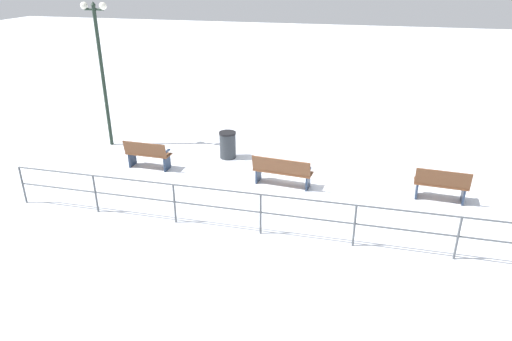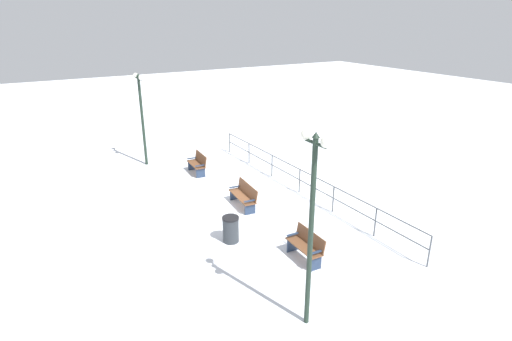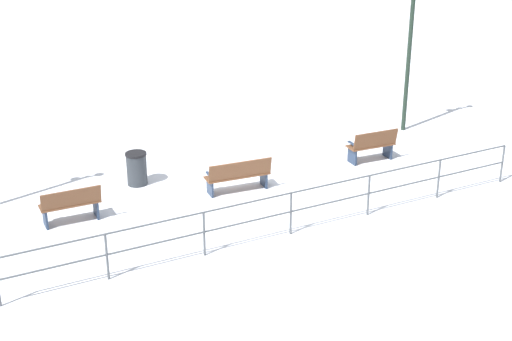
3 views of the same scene
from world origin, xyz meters
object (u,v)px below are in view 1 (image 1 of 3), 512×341
(lamppost_middle, at_px, (100,56))
(bench_second, at_px, (282,171))
(bench_nearest, at_px, (441,184))
(bench_third, at_px, (148,154))
(trash_bin, at_px, (228,145))

(lamppost_middle, bearing_deg, bench_second, -106.01)
(bench_nearest, xyz_separation_m, bench_third, (0.09, 8.41, -0.00))
(trash_bin, bearing_deg, bench_nearest, -103.60)
(bench_second, bearing_deg, bench_nearest, -82.94)
(bench_second, relative_size, bench_third, 1.22)
(bench_nearest, distance_m, bench_second, 4.21)
(bench_nearest, xyz_separation_m, bench_second, (-0.13, 4.21, -0.02))
(bench_nearest, distance_m, bench_third, 8.41)
(lamppost_middle, bearing_deg, bench_third, -126.38)
(bench_second, distance_m, lamppost_middle, 7.15)
(bench_second, bearing_deg, bench_third, 92.38)
(bench_second, height_order, lamppost_middle, lamppost_middle)
(bench_second, distance_m, trash_bin, 2.68)
(trash_bin, bearing_deg, lamppost_middle, 87.57)
(trash_bin, bearing_deg, bench_second, -128.19)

